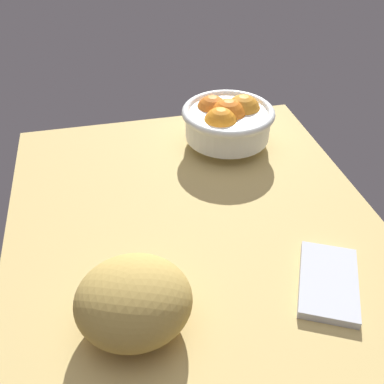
# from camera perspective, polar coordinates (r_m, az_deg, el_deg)

# --- Properties ---
(ground_plane) EXTENTS (0.76, 0.64, 0.03)m
(ground_plane) POSITION_cam_1_polar(r_m,az_deg,el_deg) (0.77, 0.43, -4.81)
(ground_plane) COLOR tan
(fruit_bowl) EXTENTS (0.19, 0.19, 0.11)m
(fruit_bowl) POSITION_cam_1_polar(r_m,az_deg,el_deg) (0.94, 4.60, 9.20)
(fruit_bowl) COLOR white
(fruit_bowl) RESTS_ON ground
(bread_loaf) EXTENTS (0.15, 0.16, 0.10)m
(bread_loaf) POSITION_cam_1_polar(r_m,az_deg,el_deg) (0.59, -7.56, -13.82)
(bread_loaf) COLOR #B49448
(bread_loaf) RESTS_ON ground
(napkin_folded) EXTENTS (0.16, 0.14, 0.01)m
(napkin_folded) POSITION_cam_1_polar(r_m,az_deg,el_deg) (0.69, 17.23, -11.03)
(napkin_folded) COLOR silver
(napkin_folded) RESTS_ON ground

